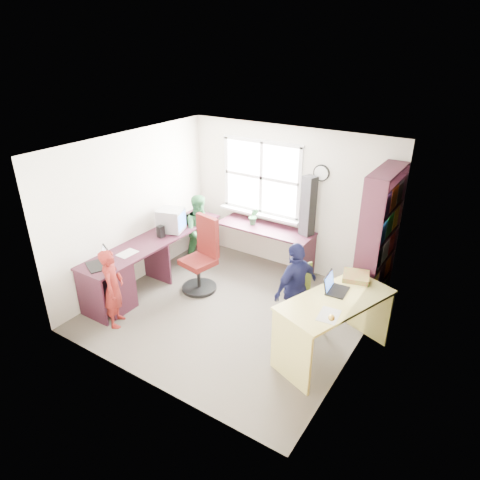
{
  "coord_description": "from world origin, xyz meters",
  "views": [
    {
      "loc": [
        2.93,
        -4.28,
        3.61
      ],
      "look_at": [
        0.0,
        0.25,
        1.05
      ],
      "focal_mm": 32.0,
      "sensor_mm": 36.0,
      "label": 1
    }
  ],
  "objects_px": {
    "crt_monitor": "(171,220)",
    "bookshelf": "(377,247)",
    "swivel_chair": "(202,259)",
    "laptop_left": "(101,262)",
    "person_navy": "(296,288)",
    "person_green": "(201,231)",
    "laptop_right": "(334,287)",
    "person_red": "(113,288)",
    "wooden_chair": "(304,297)",
    "right_desk": "(335,315)",
    "potted_plant": "(254,216)",
    "l_desk": "(148,268)",
    "cd_tower": "(308,206)"
  },
  "relations": [
    {
      "from": "right_desk",
      "to": "person_red",
      "type": "bearing_deg",
      "value": -140.45
    },
    {
      "from": "right_desk",
      "to": "swivel_chair",
      "type": "distance_m",
      "value": 2.36
    },
    {
      "from": "right_desk",
      "to": "person_green",
      "type": "distance_m",
      "value": 3.0
    },
    {
      "from": "l_desk",
      "to": "right_desk",
      "type": "distance_m",
      "value": 2.9
    },
    {
      "from": "potted_plant",
      "to": "person_red",
      "type": "height_order",
      "value": "person_red"
    },
    {
      "from": "wooden_chair",
      "to": "person_red",
      "type": "distance_m",
      "value": 2.56
    },
    {
      "from": "right_desk",
      "to": "person_green",
      "type": "xyz_separation_m",
      "value": [
        -2.81,
        1.04,
        0.03
      ]
    },
    {
      "from": "person_red",
      "to": "l_desk",
      "type": "bearing_deg",
      "value": -21.65
    },
    {
      "from": "crt_monitor",
      "to": "laptop_right",
      "type": "height_order",
      "value": "crt_monitor"
    },
    {
      "from": "laptop_right",
      "to": "cd_tower",
      "type": "distance_m",
      "value": 1.86
    },
    {
      "from": "bookshelf",
      "to": "person_green",
      "type": "height_order",
      "value": "bookshelf"
    },
    {
      "from": "l_desk",
      "to": "crt_monitor",
      "type": "bearing_deg",
      "value": 102.04
    },
    {
      "from": "bookshelf",
      "to": "laptop_right",
      "type": "height_order",
      "value": "bookshelf"
    },
    {
      "from": "swivel_chair",
      "to": "laptop_left",
      "type": "relative_size",
      "value": 2.66
    },
    {
      "from": "wooden_chair",
      "to": "person_red",
      "type": "xyz_separation_m",
      "value": [
        -2.21,
        -1.28,
        0.06
      ]
    },
    {
      "from": "potted_plant",
      "to": "person_green",
      "type": "relative_size",
      "value": 0.23
    },
    {
      "from": "laptop_left",
      "to": "cd_tower",
      "type": "height_order",
      "value": "cd_tower"
    },
    {
      "from": "swivel_chair",
      "to": "crt_monitor",
      "type": "distance_m",
      "value": 0.86
    },
    {
      "from": "laptop_right",
      "to": "person_red",
      "type": "xyz_separation_m",
      "value": [
        -2.65,
        -1.13,
        -0.32
      ]
    },
    {
      "from": "person_navy",
      "to": "laptop_right",
      "type": "bearing_deg",
      "value": 95.68
    },
    {
      "from": "crt_monitor",
      "to": "bookshelf",
      "type": "bearing_deg",
      "value": -5.24
    },
    {
      "from": "person_green",
      "to": "laptop_left",
      "type": "bearing_deg",
      "value": -154.86
    },
    {
      "from": "person_red",
      "to": "person_navy",
      "type": "relative_size",
      "value": 0.88
    },
    {
      "from": "wooden_chair",
      "to": "person_red",
      "type": "bearing_deg",
      "value": -124.99
    },
    {
      "from": "bookshelf",
      "to": "swivel_chair",
      "type": "bearing_deg",
      "value": -159.89
    },
    {
      "from": "bookshelf",
      "to": "person_green",
      "type": "xyz_separation_m",
      "value": [
        -2.88,
        -0.26,
        -0.37
      ]
    },
    {
      "from": "laptop_left",
      "to": "cd_tower",
      "type": "xyz_separation_m",
      "value": [
        1.95,
        2.49,
        0.43
      ]
    },
    {
      "from": "person_navy",
      "to": "wooden_chair",
      "type": "bearing_deg",
      "value": 132.78
    },
    {
      "from": "right_desk",
      "to": "wooden_chair",
      "type": "relative_size",
      "value": 1.71
    },
    {
      "from": "wooden_chair",
      "to": "laptop_right",
      "type": "height_order",
      "value": "laptop_right"
    },
    {
      "from": "cd_tower",
      "to": "l_desk",
      "type": "bearing_deg",
      "value": -115.88
    },
    {
      "from": "swivel_chair",
      "to": "person_red",
      "type": "relative_size",
      "value": 1.04
    },
    {
      "from": "laptop_right",
      "to": "person_green",
      "type": "xyz_separation_m",
      "value": [
        -2.71,
        0.89,
        -0.25
      ]
    },
    {
      "from": "crt_monitor",
      "to": "person_navy",
      "type": "height_order",
      "value": "person_navy"
    },
    {
      "from": "bookshelf",
      "to": "laptop_right",
      "type": "xyz_separation_m",
      "value": [
        -0.16,
        -1.15,
        -0.11
      ]
    },
    {
      "from": "swivel_chair",
      "to": "person_navy",
      "type": "relative_size",
      "value": 0.92
    },
    {
      "from": "person_green",
      "to": "person_navy",
      "type": "height_order",
      "value": "person_navy"
    },
    {
      "from": "right_desk",
      "to": "bookshelf",
      "type": "height_order",
      "value": "bookshelf"
    },
    {
      "from": "l_desk",
      "to": "person_green",
      "type": "height_order",
      "value": "person_green"
    },
    {
      "from": "right_desk",
      "to": "wooden_chair",
      "type": "distance_m",
      "value": 0.63
    },
    {
      "from": "right_desk",
      "to": "potted_plant",
      "type": "relative_size",
      "value": 5.4
    },
    {
      "from": "bookshelf",
      "to": "swivel_chair",
      "type": "xyz_separation_m",
      "value": [
        -2.39,
        -0.87,
        -0.49
      ]
    },
    {
      "from": "person_red",
      "to": "laptop_left",
      "type": "bearing_deg",
      "value": 37.75
    },
    {
      "from": "potted_plant",
      "to": "person_red",
      "type": "bearing_deg",
      "value": -105.29
    },
    {
      "from": "crt_monitor",
      "to": "laptop_right",
      "type": "xyz_separation_m",
      "value": [
        2.95,
        -0.42,
        -0.06
      ]
    },
    {
      "from": "laptop_left",
      "to": "person_navy",
      "type": "bearing_deg",
      "value": 49.32
    },
    {
      "from": "bookshelf",
      "to": "person_red",
      "type": "bearing_deg",
      "value": -141.11
    },
    {
      "from": "laptop_right",
      "to": "person_green",
      "type": "bearing_deg",
      "value": 67.97
    },
    {
      "from": "person_red",
      "to": "person_green",
      "type": "height_order",
      "value": "person_green"
    },
    {
      "from": "wooden_chair",
      "to": "person_green",
      "type": "relative_size",
      "value": 0.73
    }
  ]
}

